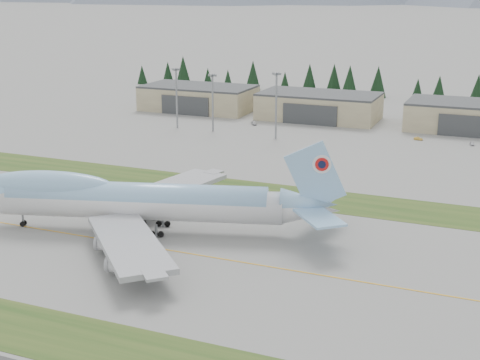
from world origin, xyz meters
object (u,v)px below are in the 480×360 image
at_px(hangar_center, 319,106).
at_px(service_vehicle_c, 472,145).
at_px(service_vehicle_a, 254,125).
at_px(boeing_747_freighter, 138,200).
at_px(service_vehicle_b, 418,140).
at_px(hangar_left, 198,98).
at_px(hangar_right, 473,116).

bearing_deg(hangar_center, service_vehicle_c, -22.38).
relative_size(service_vehicle_a, service_vehicle_c, 1.15).
xyz_separation_m(boeing_747_freighter, hangar_center, (0.87, 142.23, -1.80)).
bearing_deg(service_vehicle_b, hangar_center, 68.02).
bearing_deg(service_vehicle_b, hangar_left, 83.38).
bearing_deg(boeing_747_freighter, hangar_center, 73.84).
height_order(hangar_left, hangar_right, same).
relative_size(hangar_right, service_vehicle_b, 15.23).
bearing_deg(service_vehicle_b, hangar_right, -26.24).
distance_m(hangar_center, service_vehicle_b, 50.41).
bearing_deg(service_vehicle_b, service_vehicle_c, -85.79).
xyz_separation_m(hangar_left, hangar_right, (115.00, 0.00, 0.00)).
height_order(hangar_center, hangar_right, same).
distance_m(hangar_right, service_vehicle_a, 83.34).
xyz_separation_m(boeing_747_freighter, hangar_right, (60.87, 142.23, -1.80)).
distance_m(hangar_left, service_vehicle_c, 119.93).
distance_m(hangar_left, hangar_center, 55.00).
xyz_separation_m(service_vehicle_b, service_vehicle_c, (18.36, -1.01, 0.00)).
height_order(hangar_left, service_vehicle_b, hangar_left).
height_order(hangar_right, service_vehicle_a, hangar_right).
distance_m(hangar_center, service_vehicle_a, 30.02).
distance_m(boeing_747_freighter, hangar_left, 152.19).
bearing_deg(hangar_left, hangar_right, 0.00).
bearing_deg(hangar_left, hangar_center, 0.00).
bearing_deg(service_vehicle_c, service_vehicle_b, 168.97).
bearing_deg(service_vehicle_c, hangar_center, 149.72).
height_order(hangar_right, service_vehicle_c, hangar_right).
bearing_deg(service_vehicle_c, hangar_right, 86.71).
bearing_deg(service_vehicle_a, service_vehicle_b, -36.06).
relative_size(service_vehicle_a, service_vehicle_b, 1.28).
bearing_deg(service_vehicle_a, boeing_747_freighter, -114.06).
bearing_deg(service_vehicle_a, hangar_left, 115.09).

